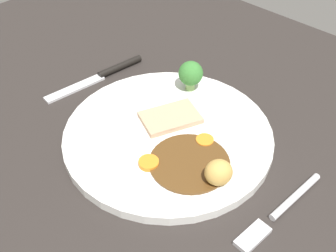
{
  "coord_description": "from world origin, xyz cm",
  "views": [
    {
      "loc": [
        -26.77,
        32.11,
        43.43
      ],
      "look_at": [
        2.65,
        2.02,
        6.0
      ],
      "focal_mm": 43.58,
      "sensor_mm": 36.0,
      "label": 1
    }
  ],
  "objects_px": {
    "fork": "(279,212)",
    "carrot_coin_front": "(151,164)",
    "meat_slice_main": "(169,119)",
    "knife": "(104,74)",
    "dinner_plate": "(168,135)",
    "broccoli_floret": "(191,74)",
    "roast_potato_left": "(219,172)",
    "carrot_coin_back": "(206,139)"
  },
  "relations": [
    {
      "from": "meat_slice_main",
      "to": "carrot_coin_back",
      "type": "relative_size",
      "value": 3.35
    },
    {
      "from": "meat_slice_main",
      "to": "broccoli_floret",
      "type": "relative_size",
      "value": 1.68
    },
    {
      "from": "carrot_coin_front",
      "to": "knife",
      "type": "distance_m",
      "value": 0.24
    },
    {
      "from": "meat_slice_main",
      "to": "broccoli_floret",
      "type": "height_order",
      "value": "broccoli_floret"
    },
    {
      "from": "roast_potato_left",
      "to": "carrot_coin_front",
      "type": "distance_m",
      "value": 0.09
    },
    {
      "from": "carrot_coin_back",
      "to": "fork",
      "type": "distance_m",
      "value": 0.14
    },
    {
      "from": "carrot_coin_back",
      "to": "roast_potato_left",
      "type": "bearing_deg",
      "value": 141.53
    },
    {
      "from": "meat_slice_main",
      "to": "fork",
      "type": "bearing_deg",
      "value": 174.72
    },
    {
      "from": "dinner_plate",
      "to": "carrot_coin_front",
      "type": "height_order",
      "value": "carrot_coin_front"
    },
    {
      "from": "meat_slice_main",
      "to": "knife",
      "type": "height_order",
      "value": "meat_slice_main"
    },
    {
      "from": "meat_slice_main",
      "to": "carrot_coin_back",
      "type": "bearing_deg",
      "value": -174.68
    },
    {
      "from": "broccoli_floret",
      "to": "fork",
      "type": "bearing_deg",
      "value": 156.96
    },
    {
      "from": "carrot_coin_front",
      "to": "carrot_coin_back",
      "type": "bearing_deg",
      "value": -103.18
    },
    {
      "from": "broccoli_floret",
      "to": "knife",
      "type": "relative_size",
      "value": 0.26
    },
    {
      "from": "meat_slice_main",
      "to": "carrot_coin_front",
      "type": "xyz_separation_m",
      "value": [
        -0.05,
        0.08,
        -0.0
      ]
    },
    {
      "from": "roast_potato_left",
      "to": "carrot_coin_back",
      "type": "bearing_deg",
      "value": -38.47
    },
    {
      "from": "carrot_coin_front",
      "to": "fork",
      "type": "xyz_separation_m",
      "value": [
        -0.15,
        -0.06,
        -0.01
      ]
    },
    {
      "from": "carrot_coin_back",
      "to": "fork",
      "type": "height_order",
      "value": "carrot_coin_back"
    },
    {
      "from": "broccoli_floret",
      "to": "dinner_plate",
      "type": "bearing_deg",
      "value": 115.07
    },
    {
      "from": "dinner_plate",
      "to": "fork",
      "type": "height_order",
      "value": "dinner_plate"
    },
    {
      "from": "dinner_plate",
      "to": "fork",
      "type": "relative_size",
      "value": 1.91
    },
    {
      "from": "broccoli_floret",
      "to": "meat_slice_main",
      "type": "bearing_deg",
      "value": 110.54
    },
    {
      "from": "carrot_coin_back",
      "to": "knife",
      "type": "relative_size",
      "value": 0.13
    },
    {
      "from": "roast_potato_left",
      "to": "broccoli_floret",
      "type": "distance_m",
      "value": 0.19
    },
    {
      "from": "carrot_coin_front",
      "to": "knife",
      "type": "height_order",
      "value": "carrot_coin_front"
    },
    {
      "from": "broccoli_floret",
      "to": "fork",
      "type": "distance_m",
      "value": 0.25
    },
    {
      "from": "carrot_coin_front",
      "to": "broccoli_floret",
      "type": "distance_m",
      "value": 0.18
    },
    {
      "from": "meat_slice_main",
      "to": "roast_potato_left",
      "type": "bearing_deg",
      "value": 162.18
    },
    {
      "from": "roast_potato_left",
      "to": "knife",
      "type": "distance_m",
      "value": 0.3
    },
    {
      "from": "dinner_plate",
      "to": "knife",
      "type": "relative_size",
      "value": 1.58
    },
    {
      "from": "meat_slice_main",
      "to": "fork",
      "type": "distance_m",
      "value": 0.2
    },
    {
      "from": "dinner_plate",
      "to": "roast_potato_left",
      "type": "xyz_separation_m",
      "value": [
        -0.11,
        0.02,
        0.02
      ]
    },
    {
      "from": "meat_slice_main",
      "to": "roast_potato_left",
      "type": "xyz_separation_m",
      "value": [
        -0.12,
        0.04,
        0.01
      ]
    },
    {
      "from": "carrot_coin_front",
      "to": "fork",
      "type": "bearing_deg",
      "value": -158.47
    },
    {
      "from": "fork",
      "to": "carrot_coin_front",
      "type": "bearing_deg",
      "value": -65.39
    },
    {
      "from": "dinner_plate",
      "to": "carrot_coin_back",
      "type": "bearing_deg",
      "value": -155.53
    },
    {
      "from": "meat_slice_main",
      "to": "fork",
      "type": "height_order",
      "value": "meat_slice_main"
    },
    {
      "from": "dinner_plate",
      "to": "broccoli_floret",
      "type": "height_order",
      "value": "broccoli_floret"
    },
    {
      "from": "meat_slice_main",
      "to": "dinner_plate",
      "type": "bearing_deg",
      "value": 132.2
    },
    {
      "from": "knife",
      "to": "roast_potato_left",
      "type": "bearing_deg",
      "value": 84.76
    },
    {
      "from": "meat_slice_main",
      "to": "carrot_coin_front",
      "type": "distance_m",
      "value": 0.09
    },
    {
      "from": "meat_slice_main",
      "to": "carrot_coin_front",
      "type": "bearing_deg",
      "value": 119.82
    }
  ]
}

